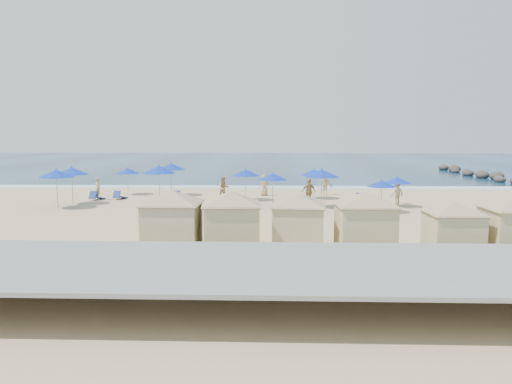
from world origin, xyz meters
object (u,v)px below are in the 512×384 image
cabana_3 (365,216)px  beachgoer_1 (224,188)px  cabana_0 (172,215)px  cabana_2 (298,216)px  umbrella_6 (273,177)px  umbrella_8 (322,173)px  beachgoer_4 (264,185)px  umbrella_4 (171,167)px  umbrella_10 (382,184)px  rock_jetty (487,176)px  umbrella_3 (159,170)px  beachgoer_5 (397,193)px  umbrella_7 (314,172)px  beachgoer_0 (98,189)px  umbrella_9 (397,180)px  beachgoer_2 (309,192)px  cabana_4 (453,223)px  beachgoer_3 (325,184)px  trash_bin (301,226)px  cabana_1 (231,215)px  umbrella_2 (127,171)px  umbrella_5 (246,173)px  umbrella_0 (72,171)px  umbrella_1 (56,174)px

cabana_3 → beachgoer_1: (-7.22, 17.10, -0.79)m
cabana_0 → cabana_2: (5.01, 0.49, -0.10)m
umbrella_6 → beachgoer_1: 5.04m
umbrella_8 → beachgoer_4: bearing=120.9°
umbrella_4 → umbrella_10: size_ratio=1.27×
rock_jetty → umbrella_3: (-30.77, -19.46, 1.99)m
cabana_3 → beachgoer_5: size_ratio=2.78×
cabana_0 → umbrella_7: (7.02, 17.66, 0.32)m
umbrella_8 → beachgoer_4: umbrella_8 is taller
beachgoer_0 → umbrella_4: bearing=-89.3°
umbrella_9 → umbrella_8: bearing=-173.7°
umbrella_4 → beachgoer_2: 11.47m
cabana_4 → umbrella_7: bearing=101.8°
cabana_3 → beachgoer_3: cabana_3 is taller
umbrella_3 → trash_bin: bearing=-48.9°
cabana_1 → beachgoer_4: bearing=87.2°
rock_jetty → cabana_3: size_ratio=5.84×
beachgoer_2 → cabana_3: bearing=-111.5°
beachgoer_4 → cabana_3: bearing=78.0°
trash_bin → beachgoer_1: beachgoer_1 is taller
umbrella_6 → cabana_2: bearing=-85.5°
umbrella_2 → umbrella_7: bearing=-7.8°
umbrella_6 → umbrella_7: bearing=52.3°
umbrella_9 → beachgoer_4: umbrella_9 is taller
umbrella_5 → beachgoer_4: umbrella_5 is taller
umbrella_0 → umbrella_5: (11.78, 2.31, -0.27)m
umbrella_3 → beachgoer_1: bearing=25.7°
umbrella_3 → cabana_4: bearing=-46.2°
cabana_1 → umbrella_4: 20.19m
umbrella_0 → umbrella_1: (-0.24, -1.87, -0.03)m
rock_jetty → umbrella_10: umbrella_10 is taller
beachgoer_2 → cabana_1: bearing=-131.7°
cabana_4 → umbrella_9: 14.12m
cabana_1 → beachgoer_5: 18.07m
beachgoer_0 → cabana_1: bearing=-173.9°
umbrella_4 → umbrella_5: umbrella_4 is taller
cabana_4 → umbrella_0: size_ratio=1.53×
beachgoer_3 → beachgoer_5: beachgoer_3 is taller
rock_jetty → umbrella_8: bearing=-132.6°
trash_bin → umbrella_5: (-3.35, 12.18, 1.61)m
cabana_3 → umbrella_9: (4.58, 13.66, 0.15)m
umbrella_2 → umbrella_8: size_ratio=0.83×
cabana_2 → umbrella_8: cabana_2 is taller
umbrella_6 → beachgoer_2: umbrella_6 is taller
cabana_1 → beachgoer_5: cabana_1 is taller
umbrella_8 → beachgoer_3: bearing=82.1°
umbrella_1 → umbrella_10: umbrella_1 is taller
umbrella_2 → umbrella_10: (18.16, -8.44, -0.10)m
beachgoer_4 → beachgoer_5: 10.26m
umbrella_0 → beachgoer_1: 10.62m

